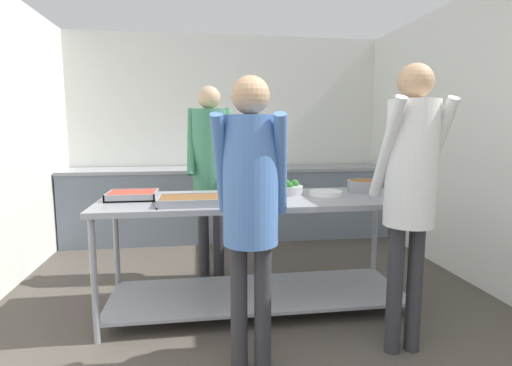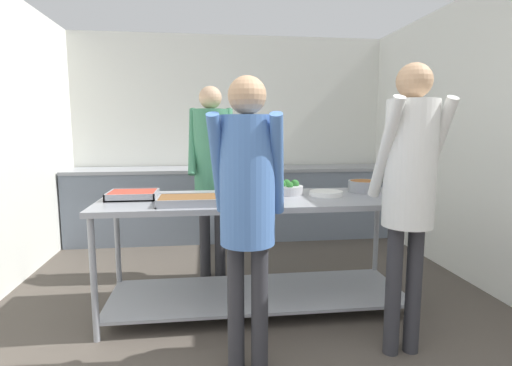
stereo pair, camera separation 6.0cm
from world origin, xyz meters
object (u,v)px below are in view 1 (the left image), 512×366
(serving_tray_vegetables, at_px, (190,201))
(plate_stack, at_px, (326,193))
(guest_serving_left, at_px, (251,192))
(sauce_pan, at_px, (364,186))
(cook_behind_counter, at_px, (210,159))
(water_bottle, at_px, (230,160))
(serving_tray_greens, at_px, (133,195))
(serving_tray_roast, at_px, (247,194))
(broccoli_bowl, at_px, (287,189))
(guest_serving_right, at_px, (411,176))

(serving_tray_vegetables, height_order, plate_stack, serving_tray_vegetables)
(serving_tray_vegetables, bearing_deg, guest_serving_left, -60.90)
(sauce_pan, xyz_separation_m, cook_behind_counter, (-1.27, 0.58, 0.19))
(cook_behind_counter, height_order, water_bottle, cook_behind_counter)
(sauce_pan, bearing_deg, serving_tray_greens, -177.69)
(plate_stack, distance_m, sauce_pan, 0.40)
(serving_tray_roast, xyz_separation_m, sauce_pan, (1.01, 0.14, 0.03))
(serving_tray_greens, bearing_deg, broccoli_bowl, 1.72)
(plate_stack, bearing_deg, broccoli_bowl, 161.76)
(serving_tray_roast, height_order, broccoli_bowl, broccoli_bowl)
(serving_tray_greens, distance_m, serving_tray_vegetables, 0.52)
(serving_tray_greens, distance_m, plate_stack, 1.50)
(plate_stack, height_order, guest_serving_right, guest_serving_right)
(sauce_pan, bearing_deg, guest_serving_left, -137.75)
(serving_tray_greens, relative_size, plate_stack, 1.36)
(serving_tray_roast, relative_size, plate_stack, 1.36)
(serving_tray_roast, relative_size, water_bottle, 1.67)
(serving_tray_roast, xyz_separation_m, cook_behind_counter, (-0.26, 0.72, 0.22))
(serving_tray_vegetables, relative_size, serving_tray_roast, 1.21)
(serving_tray_vegetables, xyz_separation_m, guest_serving_left, (0.35, -0.63, 0.15))
(serving_tray_roast, bearing_deg, water_bottle, 88.81)
(guest_serving_left, bearing_deg, cook_behind_counter, 96.37)
(serving_tray_vegetables, xyz_separation_m, sauce_pan, (1.44, 0.37, 0.03))
(serving_tray_vegetables, relative_size, sauce_pan, 1.07)
(guest_serving_right, height_order, cook_behind_counter, cook_behind_counter)
(serving_tray_vegetables, relative_size, broccoli_bowl, 1.75)
(guest_serving_left, bearing_deg, serving_tray_vegetables, 119.10)
(serving_tray_vegetables, bearing_deg, guest_serving_right, -22.23)
(sauce_pan, distance_m, guest_serving_left, 1.48)
(serving_tray_vegetables, xyz_separation_m, broccoli_bowl, (0.78, 0.33, 0.02))
(serving_tray_vegetables, bearing_deg, sauce_pan, 14.27)
(plate_stack, bearing_deg, guest_serving_left, -129.99)
(serving_tray_greens, bearing_deg, cook_behind_counter, 47.18)
(broccoli_bowl, bearing_deg, serving_tray_roast, -163.02)
(serving_tray_roast, xyz_separation_m, water_bottle, (0.04, 2.14, 0.10))
(guest_serving_right, xyz_separation_m, water_bottle, (-0.86, 2.91, -0.12))
(sauce_pan, height_order, guest_serving_right, guest_serving_right)
(sauce_pan, distance_m, water_bottle, 2.21)
(plate_stack, xyz_separation_m, guest_serving_right, (0.27, -0.78, 0.23))
(sauce_pan, relative_size, guest_serving_left, 0.24)
(serving_tray_vegetables, height_order, sauce_pan, sauce_pan)
(serving_tray_roast, distance_m, broccoli_bowl, 0.36)
(serving_tray_vegetables, bearing_deg, water_bottle, 78.54)
(cook_behind_counter, distance_m, water_bottle, 1.45)
(plate_stack, height_order, water_bottle, water_bottle)
(serving_tray_greens, xyz_separation_m, sauce_pan, (1.88, 0.08, 0.03))
(broccoli_bowl, height_order, cook_behind_counter, cook_behind_counter)
(serving_tray_vegetables, bearing_deg, cook_behind_counter, 79.64)
(serving_tray_greens, distance_m, cook_behind_counter, 0.92)
(plate_stack, height_order, sauce_pan, sauce_pan)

